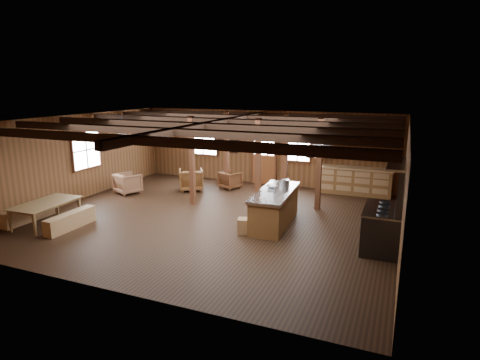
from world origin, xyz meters
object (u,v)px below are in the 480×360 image
object	(u,v)px
armchair_a	(191,180)
armchair_c	(128,183)
dining_table	(48,214)
kitchen_island	(275,207)
armchair_b	(230,180)
commercial_range	(385,221)

from	to	relation	value
armchair_a	armchair_c	xyz separation A→B (m)	(-1.85, -1.22, -0.03)
dining_table	armchair_a	xyz separation A→B (m)	(1.79, 4.75, 0.08)
kitchen_island	armchair_b	xyz separation A→B (m)	(-2.72, 3.15, -0.16)
armchair_a	commercial_range	bearing A→B (deg)	125.14
dining_table	armchair_a	size ratio (longest dim) A/B	2.08
commercial_range	armchair_a	world-z (taller)	commercial_range
commercial_range	armchair_b	bearing A→B (deg)	145.84
armchair_b	armchair_c	world-z (taller)	armchair_c
kitchen_island	armchair_a	distance (m)	4.57
kitchen_island	dining_table	xyz separation A→B (m)	(-5.70, -2.38, -0.17)
armchair_c	armchair_a	bearing A→B (deg)	-122.09
dining_table	armchair_c	world-z (taller)	armchair_c
kitchen_island	armchair_a	xyz separation A→B (m)	(-3.91, 2.36, -0.09)
commercial_range	armchair_c	bearing A→B (deg)	168.42
kitchen_island	armchair_c	size ratio (longest dim) A/B	3.23
armchair_a	armchair_b	bearing A→B (deg)	-177.49
commercial_range	armchair_a	bearing A→B (deg)	156.19
kitchen_island	dining_table	world-z (taller)	kitchen_island
commercial_range	armchair_a	xyz separation A→B (m)	(-6.76, 2.98, -0.26)
dining_table	armchair_c	xyz separation A→B (m)	(-0.06, 3.53, 0.05)
armchair_b	armchair_c	xyz separation A→B (m)	(-3.05, -2.01, 0.05)
dining_table	armchair_c	size ratio (longest dim) A/B	2.25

